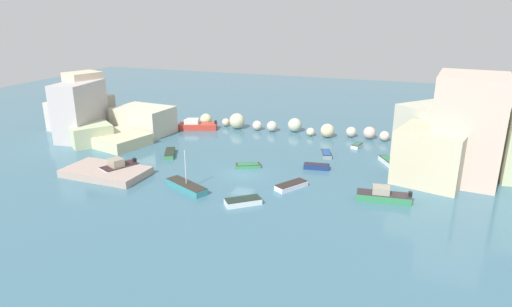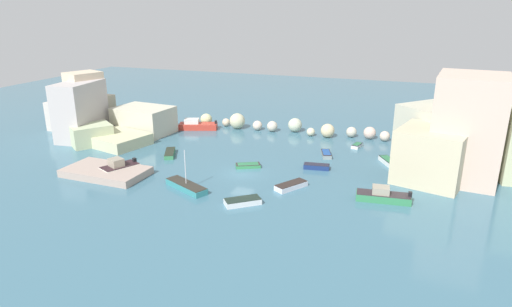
% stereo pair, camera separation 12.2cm
% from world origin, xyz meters
% --- Properties ---
extents(cove_water, '(160.00, 160.00, 0.00)m').
position_xyz_m(cove_water, '(0.00, 0.00, 0.00)').
color(cove_water, '#3F6C80').
rests_on(cove_water, ground).
extents(cliff_headland_left, '(20.53, 15.18, 9.78)m').
position_xyz_m(cliff_headland_left, '(-28.51, 8.27, 3.10)').
color(cliff_headland_left, beige).
rests_on(cliff_headland_left, ground).
extents(cliff_headland_right, '(20.84, 18.87, 12.25)m').
position_xyz_m(cliff_headland_right, '(26.00, 10.33, 4.70)').
color(cliff_headland_right, beige).
rests_on(cliff_headland_right, ground).
extents(rock_breakwater, '(35.36, 3.76, 2.58)m').
position_xyz_m(rock_breakwater, '(0.07, 19.81, 1.01)').
color(rock_breakwater, beige).
rests_on(rock_breakwater, ground).
extents(stone_dock, '(10.10, 5.72, 0.89)m').
position_xyz_m(stone_dock, '(-15.23, -6.21, 0.44)').
color(stone_dock, tan).
rests_on(stone_dock, ground).
extents(moored_boat_0, '(5.97, 4.02, 4.57)m').
position_xyz_m(moored_boat_0, '(-4.04, -6.74, 0.37)').
color(moored_boat_0, teal).
rests_on(moored_boat_0, cove_water).
extents(moored_boat_1, '(3.25, 4.04, 0.64)m').
position_xyz_m(moored_boat_1, '(6.90, -2.51, 0.32)').
color(moored_boat_1, silver).
rests_on(moored_boat_1, cove_water).
extents(moored_boat_2, '(2.88, 4.21, 0.60)m').
position_xyz_m(moored_boat_2, '(-11.90, 3.06, 0.30)').
color(moored_boat_2, '#3A8553').
rests_on(moored_boat_2, cove_water).
extents(moored_boat_3, '(3.36, 2.60, 0.47)m').
position_xyz_m(moored_boat_3, '(-0.10, 2.29, 0.25)').
color(moored_boat_3, '#37874F').
rests_on(moored_boat_3, cove_water).
extents(moored_boat_4, '(3.30, 1.53, 0.65)m').
position_xyz_m(moored_boat_4, '(8.23, 4.62, 0.32)').
color(moored_boat_4, navy).
rests_on(moored_boat_4, cove_water).
extents(moored_boat_5, '(3.85, 3.52, 0.64)m').
position_xyz_m(moored_boat_5, '(3.35, -8.30, 0.32)').
color(moored_boat_5, silver).
rests_on(moored_boat_5, cove_water).
extents(moored_boat_6, '(5.71, 2.29, 1.58)m').
position_xyz_m(moored_boat_6, '(16.86, -2.47, 0.57)').
color(moored_boat_6, '#348351').
rests_on(moored_boat_6, cove_water).
extents(moored_boat_7, '(2.72, 3.63, 0.66)m').
position_xyz_m(moored_boat_7, '(16.56, 9.72, 0.34)').
color(moored_boat_7, white).
rests_on(moored_boat_7, cove_water).
extents(moored_boat_8, '(1.48, 2.40, 0.55)m').
position_xyz_m(moored_boat_8, '(11.81, 15.45, 0.29)').
color(moored_boat_8, white).
rests_on(moored_boat_8, cove_water).
extents(moored_boat_9, '(3.93, 4.92, 1.96)m').
position_xyz_m(moored_boat_9, '(-14.13, -5.05, 0.69)').
color(moored_boat_9, white).
rests_on(moored_boat_9, cove_water).
extents(moored_boat_10, '(6.68, 4.26, 1.75)m').
position_xyz_m(moored_boat_10, '(-14.70, 16.74, 0.63)').
color(moored_boat_10, '#C1382B').
rests_on(moored_boat_10, cove_water).
extents(moored_boat_11, '(2.04, 3.28, 0.60)m').
position_xyz_m(moored_boat_11, '(8.38, 10.03, 0.31)').
color(moored_boat_11, gray).
rests_on(moored_boat_11, cove_water).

